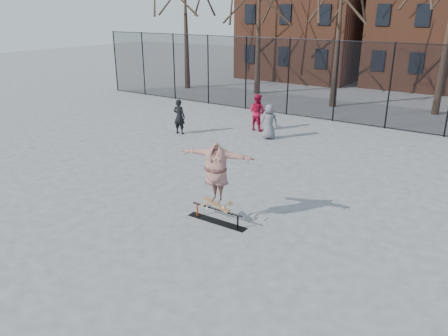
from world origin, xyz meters
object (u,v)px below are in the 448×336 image
Objects in this scene: skate_rail at (217,217)px; bystander_grey at (269,122)px; bystander_red at (257,112)px; bystander_black at (179,117)px; skateboard at (217,207)px; skater at (216,177)px.

bystander_grey reaches higher than skate_rail.
bystander_red reaches higher than skate_rail.
bystander_red reaches higher than bystander_black.
bystander_red is (-3.82, 8.82, 0.41)m from skateboard.
skate_rail is 1.15m from skater.
skater is 1.30× the size of bystander_grey.
bystander_red reaches higher than bystander_grey.
skateboard is at bearing 72.49° from bystander_grey.
bystander_grey is at bearing 145.49° from bystander_red.
bystander_grey is 4.09m from bystander_black.
skater is at bearing 119.00° from bystander_red.
skateboard is at bearing 119.00° from bystander_red.
skate_rail is at bearing -13.09° from skater.
skater reaches higher than bystander_red.
bystander_grey is at bearing 108.73° from skate_rail.
skate_rail is 1.16× the size of bystander_grey.
skateboard is 9.62m from bystander_red.
skate_rail is 8.29m from bystander_grey.
skateboard is 0.56× the size of bystander_grey.
skater reaches higher than skateboard.
bystander_black is (-6.44, 6.31, -0.51)m from skater.
skate_rail is 9.04m from bystander_black.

